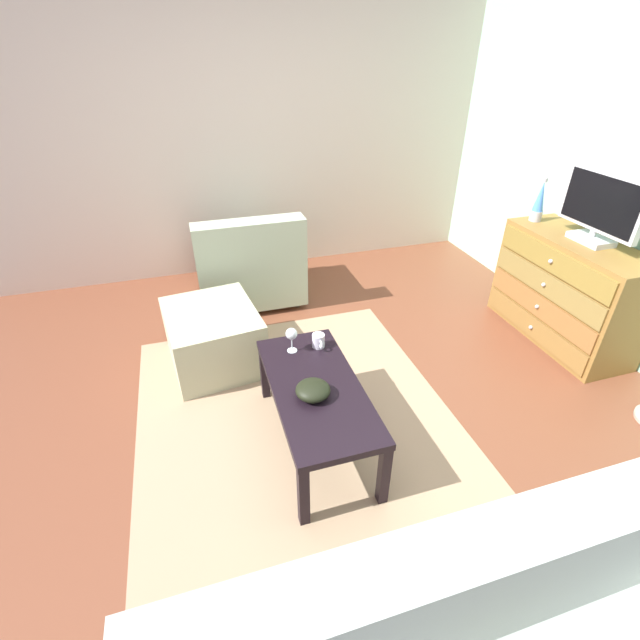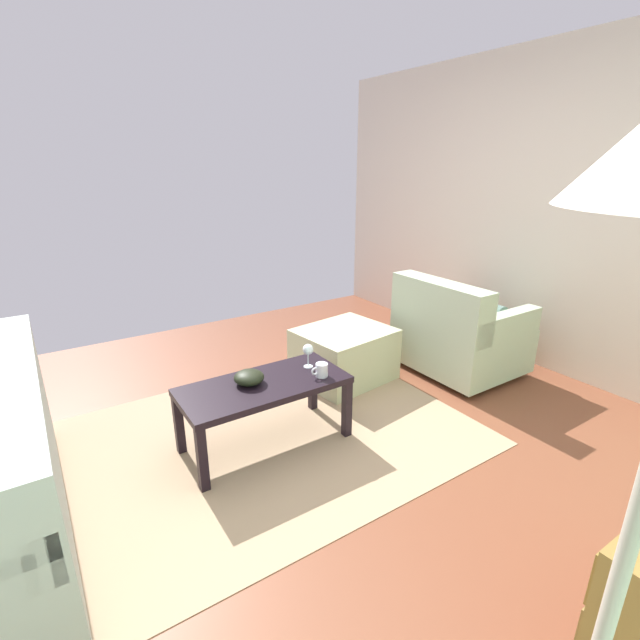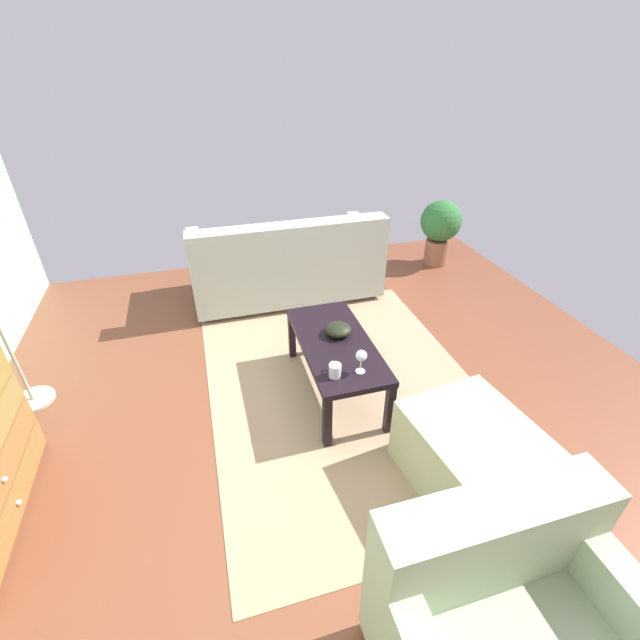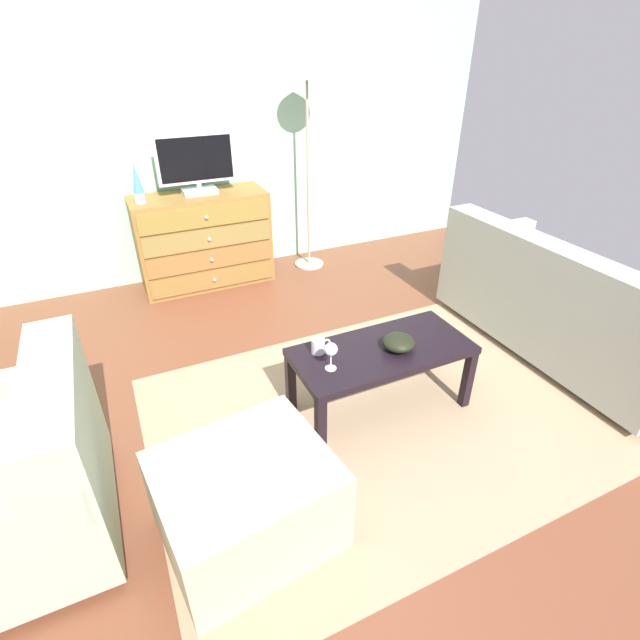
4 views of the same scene
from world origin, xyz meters
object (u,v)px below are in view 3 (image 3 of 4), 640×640
potted_plant (440,227)px  wine_glass (361,356)px  ottoman (471,456)px  mug (335,370)px  bowl_decorative (338,329)px  coffee_table (336,348)px  couch_large (286,264)px

potted_plant → wine_glass: bearing=140.6°
wine_glass → ottoman: 0.81m
mug → wine_glass: bearing=-91.9°
bowl_decorative → ottoman: bowl_decorative is taller
wine_glass → bowl_decorative: 0.43m
ottoman → wine_glass: bearing=35.3°
coffee_table → wine_glass: 0.39m
wine_glass → couch_large: couch_large is taller
coffee_table → ottoman: 1.08m
wine_glass → mug: size_ratio=1.38×
coffee_table → couch_large: bearing=1.1°
ottoman → coffee_table: bearing=26.6°
wine_glass → bowl_decorative: wine_glass is taller
bowl_decorative → couch_large: size_ratio=0.10×
ottoman → potted_plant: bearing=-25.4°
bowl_decorative → potted_plant: bearing=-46.0°
mug → bowl_decorative: bearing=-20.6°
mug → bowl_decorative: (0.42, -0.16, -0.00)m
coffee_table → ottoman: coffee_table is taller
mug → ottoman: size_ratio=0.16×
coffee_table → bowl_decorative: bearing=-27.2°
wine_glass → couch_large: size_ratio=0.09×
ottoman → potted_plant: potted_plant is taller
mug → couch_large: 1.83m
bowl_decorative → ottoman: (-1.03, -0.44, -0.25)m
bowl_decorative → potted_plant: potted_plant is taller
ottoman → couch_large: bearing=11.7°
couch_large → ottoman: couch_large is taller
wine_glass → potted_plant: 2.70m
couch_large → coffee_table: bearing=-178.9°
wine_glass → mug: bearing=88.1°
coffee_table → potted_plant: 2.47m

